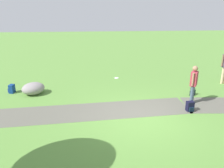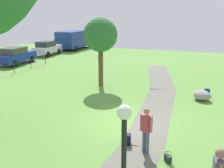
# 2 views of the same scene
# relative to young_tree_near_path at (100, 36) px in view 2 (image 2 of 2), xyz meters

# --- Properties ---
(ground_plane) EXTENTS (48.00, 48.00, 0.00)m
(ground_plane) POSITION_rel_young_tree_near_path_xyz_m (-5.45, -3.63, -3.26)
(ground_plane) COLOR #5F903E
(footpath_segment_mid) EXTENTS (8.11, 2.34, 0.01)m
(footpath_segment_mid) POSITION_rel_young_tree_near_path_xyz_m (-3.48, -4.37, -3.26)
(footpath_segment_mid) COLOR #615F54
(footpath_segment_mid) RESTS_ON ground
(footpath_segment_far) EXTENTS (8.15, 3.56, 0.01)m
(footpath_segment_far) POSITION_rel_young_tree_near_path_xyz_m (4.37, -2.99, -3.26)
(footpath_segment_far) COLOR #615F54
(footpath_segment_far) RESTS_ON ground
(young_tree_near_path) EXTENTS (2.15, 2.15, 4.39)m
(young_tree_near_path) POSITION_rel_young_tree_near_path_xyz_m (0.00, 0.00, 0.00)
(young_tree_near_path) COLOR brown
(young_tree_near_path) RESTS_ON ground
(lamp_post) EXTENTS (0.28, 0.28, 3.16)m
(lamp_post) POSITION_rel_young_tree_near_path_xyz_m (-12.07, -5.51, -1.29)
(lamp_post) COLOR black
(lamp_post) RESTS_ON ground
(lawn_boulder) EXTENTS (1.34, 1.28, 0.55)m
(lawn_boulder) POSITION_rel_young_tree_near_path_xyz_m (-0.88, -6.39, -2.99)
(lawn_boulder) COLOR gray
(lawn_boulder) RESTS_ON ground
(woman_with_handbag) EXTENTS (0.40, 0.45, 1.63)m
(woman_with_handbag) POSITION_rel_young_tree_near_path_xyz_m (-7.81, -4.93, -2.32)
(woman_with_handbag) COLOR #485A70
(woman_with_handbag) RESTS_ON ground
(handbag_on_grass) EXTENTS (0.38, 0.38, 0.31)m
(handbag_on_grass) POSITION_rel_young_tree_near_path_xyz_m (-8.18, -5.77, -3.12)
(handbag_on_grass) COLOR black
(handbag_on_grass) RESTS_ON ground
(backpack_by_boulder) EXTENTS (0.30, 0.32, 0.40)m
(backpack_by_boulder) POSITION_rel_young_tree_near_path_xyz_m (0.18, -6.62, -3.07)
(backpack_by_boulder) COLOR navy
(backpack_by_boulder) RESTS_ON ground
(spare_backpack_on_lawn) EXTENTS (0.31, 0.30, 0.40)m
(spare_backpack_on_lawn) POSITION_rel_young_tree_near_path_xyz_m (-7.46, -4.17, -3.07)
(spare_backpack_on_lawn) COLOR black
(spare_backpack_on_lawn) RESTS_ON ground
(parked_suv_orange) EXTENTS (4.37, 2.03, 1.56)m
(parked_suv_orange) POSITION_rel_young_tree_near_path_xyz_m (4.44, 10.36, -2.46)
(parked_suv_orange) COLOR #112E96
(parked_suv_orange) RESTS_ON ground
(parked_coupe_black) EXTENTS (3.89, 1.81, 1.56)m
(parked_coupe_black) POSITION_rel_young_tree_near_path_xyz_m (10.03, 10.58, -2.46)
(parked_coupe_black) COLOR silver
(parked_coupe_black) RESTS_ON ground
(delivery_van) EXTENTS (5.72, 2.74, 2.30)m
(delivery_van) POSITION_rel_young_tree_near_path_xyz_m (15.91, 10.32, -2.00)
(delivery_van) COLOR navy
(delivery_van) RESTS_ON ground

